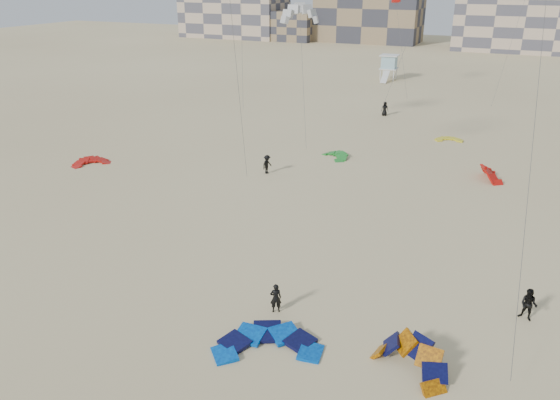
% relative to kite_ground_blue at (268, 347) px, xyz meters
% --- Properties ---
extents(ground, '(320.00, 320.00, 0.00)m').
position_rel_kite_ground_blue_xyz_m(ground, '(-2.35, 0.09, 0.00)').
color(ground, beige).
rests_on(ground, ground).
extents(kite_ground_blue, '(6.64, 6.76, 1.33)m').
position_rel_kite_ground_blue_xyz_m(kite_ground_blue, '(0.00, 0.00, 0.00)').
color(kite_ground_blue, blue).
rests_on(kite_ground_blue, ground).
extents(kite_ground_orange, '(5.29, 5.29, 3.93)m').
position_rel_kite_ground_blue_xyz_m(kite_ground_orange, '(6.83, 1.23, 0.00)').
color(kite_ground_orange, orange).
rests_on(kite_ground_orange, ground).
extents(kite_ground_red, '(4.89, 4.85, 1.65)m').
position_rel_kite_ground_blue_xyz_m(kite_ground_red, '(-28.22, 18.86, 0.00)').
color(kite_ground_red, red).
rests_on(kite_ground_red, ground).
extents(kite_ground_green, '(4.47, 4.49, 1.69)m').
position_rel_kite_ground_blue_xyz_m(kite_ground_green, '(-6.84, 30.73, 0.00)').
color(kite_ground_green, green).
rests_on(kite_ground_green, ground).
extents(kite_ground_red_far, '(4.24, 4.19, 3.41)m').
position_rel_kite_ground_blue_xyz_m(kite_ground_red_far, '(8.24, 30.39, 0.00)').
color(kite_ground_red_far, red).
rests_on(kite_ground_red_far, ground).
extents(kite_ground_yellow, '(3.37, 3.47, 0.53)m').
position_rel_kite_ground_blue_xyz_m(kite_ground_yellow, '(2.89, 41.78, 0.00)').
color(kite_ground_yellow, '#E8F528').
rests_on(kite_ground_yellow, ground).
extents(kitesurfer_main, '(0.76, 0.68, 1.74)m').
position_rel_kite_ground_blue_xyz_m(kitesurfer_main, '(-0.94, 3.05, 0.87)').
color(kitesurfer_main, black).
rests_on(kitesurfer_main, ground).
extents(kitesurfer_b, '(1.07, 0.95, 1.85)m').
position_rel_kite_ground_blue_xyz_m(kitesurfer_b, '(11.77, 7.91, 0.93)').
color(kitesurfer_b, black).
rests_on(kitesurfer_b, ground).
extents(kitesurfer_c, '(0.90, 1.27, 1.79)m').
position_rel_kite_ground_blue_xyz_m(kitesurfer_c, '(-11.12, 23.46, 0.89)').
color(kitesurfer_c, black).
rests_on(kitesurfer_c, ground).
extents(kitesurfer_e, '(1.07, 0.91, 1.86)m').
position_rel_kite_ground_blue_xyz_m(kitesurfer_e, '(-6.66, 50.41, 0.93)').
color(kitesurfer_e, black).
rests_on(kitesurfer_e, ground).
extents(kite_fly_grey, '(6.78, 10.58, 13.76)m').
position_rel_kite_ground_blue_xyz_m(kite_fly_grey, '(-13.48, 36.99, 13.23)').
color(kite_fly_grey, silver).
rests_on(kite_fly_grey, ground).
extents(lifeguard_tower_far, '(3.17, 5.96, 4.34)m').
position_rel_kite_ground_blue_xyz_m(lifeguard_tower_far, '(-12.67, 77.05, 2.15)').
color(lifeguard_tower_far, white).
rests_on(lifeguard_tower_far, ground).
extents(condo_west_a, '(30.00, 15.00, 14.00)m').
position_rel_kite_ground_blue_xyz_m(condo_west_a, '(-72.35, 130.09, 7.00)').
color(condo_west_a, tan).
rests_on(condo_west_a, ground).
extents(condo_west_b, '(28.00, 14.00, 18.00)m').
position_rel_kite_ground_blue_xyz_m(condo_west_b, '(-32.35, 134.09, 9.00)').
color(condo_west_b, '#877052').
rests_on(condo_west_b, ground).
extents(condo_mid, '(32.00, 16.00, 12.00)m').
position_rel_kite_ground_blue_xyz_m(condo_mid, '(7.65, 130.09, 6.00)').
color(condo_mid, tan).
rests_on(condo_mid, ground).
extents(condo_fill_left, '(12.00, 10.00, 8.00)m').
position_rel_kite_ground_blue_xyz_m(condo_fill_left, '(-52.35, 128.09, 4.00)').
color(condo_fill_left, '#877052').
rests_on(condo_fill_left, ground).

